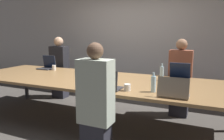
# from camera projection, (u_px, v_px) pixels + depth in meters

# --- Properties ---
(ground_plane) EXTENTS (24.00, 24.00, 0.00)m
(ground_plane) POSITION_uv_depth(u_px,v_px,m) (95.00, 122.00, 3.74)
(ground_plane) COLOR #4C4742
(curtain_wall) EXTENTS (12.00, 0.06, 2.80)m
(curtain_wall) POSITION_uv_depth(u_px,v_px,m) (134.00, 38.00, 5.30)
(curtain_wall) COLOR #BCB7B2
(curtain_wall) RESTS_ON ground_plane
(conference_table) EXTENTS (4.59, 1.48, 0.76)m
(conference_table) POSITION_uv_depth(u_px,v_px,m) (95.00, 81.00, 3.62)
(conference_table) COLOR #9E7547
(conference_table) RESTS_ON ground_plane
(laptop_far_left) EXTENTS (0.32, 0.27, 0.28)m
(laptop_far_left) POSITION_uv_depth(u_px,v_px,m) (48.00, 65.00, 4.63)
(laptop_far_left) COLOR #333338
(laptop_far_left) RESTS_ON conference_table
(person_far_left) EXTENTS (0.40, 0.24, 1.42)m
(person_far_left) POSITION_uv_depth(u_px,v_px,m) (60.00, 68.00, 5.11)
(person_far_left) COLOR #2D2D38
(person_far_left) RESTS_ON ground_plane
(cup_far_left) EXTENTS (0.07, 0.07, 0.10)m
(cup_far_left) POSITION_uv_depth(u_px,v_px,m) (54.00, 68.00, 4.47)
(cup_far_left) COLOR white
(cup_far_left) RESTS_ON conference_table
(laptop_far_right) EXTENTS (0.33, 0.28, 0.27)m
(laptop_far_right) POSITION_uv_depth(u_px,v_px,m) (179.00, 75.00, 3.54)
(laptop_far_right) COLOR #333338
(laptop_far_right) RESTS_ON conference_table
(person_far_right) EXTENTS (0.40, 0.24, 1.41)m
(person_far_right) POSITION_uv_depth(u_px,v_px,m) (180.00, 79.00, 3.95)
(person_far_right) COLOR #2D2D38
(person_far_right) RESTS_ON ground_plane
(bottle_far_right) EXTENTS (0.06, 0.06, 0.27)m
(bottle_far_right) POSITION_uv_depth(u_px,v_px,m) (162.00, 73.00, 3.47)
(bottle_far_right) COLOR #ADD1E0
(bottle_far_right) RESTS_ON conference_table
(laptop_near_right) EXTENTS (0.36, 0.24, 0.25)m
(laptop_near_right) POSITION_uv_depth(u_px,v_px,m) (173.00, 92.00, 2.55)
(laptop_near_right) COLOR gray
(laptop_near_right) RESTS_ON conference_table
(bottle_near_right) EXTENTS (0.06, 0.06, 0.25)m
(bottle_near_right) POSITION_uv_depth(u_px,v_px,m) (153.00, 84.00, 2.78)
(bottle_near_right) COLOR #ADD1E0
(bottle_near_right) RESTS_ON conference_table
(laptop_near_midright) EXTENTS (0.32, 0.26, 0.27)m
(laptop_near_midright) POSITION_uv_depth(u_px,v_px,m) (108.00, 84.00, 2.89)
(laptop_near_midright) COLOR #333338
(laptop_near_midright) RESTS_ON conference_table
(person_near_midright) EXTENTS (0.40, 0.24, 1.40)m
(person_near_midright) POSITION_uv_depth(u_px,v_px,m) (96.00, 104.00, 2.57)
(person_near_midright) COLOR #2D2D38
(person_near_midright) RESTS_ON ground_plane
(cup_near_midright) EXTENTS (0.09, 0.09, 0.09)m
(cup_near_midright) POSITION_uv_depth(u_px,v_px,m) (127.00, 87.00, 2.84)
(cup_near_midright) COLOR white
(cup_near_midright) RESTS_ON conference_table
(bottle_near_midright) EXTENTS (0.07, 0.07, 0.22)m
(bottle_near_midright) POSITION_uv_depth(u_px,v_px,m) (95.00, 79.00, 3.10)
(bottle_near_midright) COLOR black
(bottle_near_midright) RESTS_ON conference_table
(stapler) EXTENTS (0.05, 0.15, 0.05)m
(stapler) POSITION_uv_depth(u_px,v_px,m) (112.00, 80.00, 3.41)
(stapler) COLOR black
(stapler) RESTS_ON conference_table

